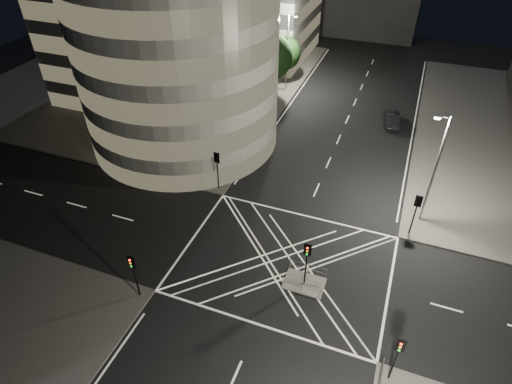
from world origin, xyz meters
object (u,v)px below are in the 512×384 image
at_px(traffic_signal_nr, 398,352).
at_px(traffic_signal_island, 307,257).
at_px(traffic_signal_fl, 217,164).
at_px(street_lamp_right_far, 434,168).
at_px(sedan, 392,118).
at_px(traffic_signal_nl, 133,269).
at_px(central_island, 304,283).
at_px(street_lamp_left_near, 232,112).
at_px(street_lamp_left_far, 288,51).
at_px(traffic_signal_fr, 416,208).

bearing_deg(traffic_signal_nr, traffic_signal_island, 142.07).
height_order(traffic_signal_fl, street_lamp_right_far, street_lamp_right_far).
xyz_separation_m(traffic_signal_fl, sedan, (13.87, 19.01, -2.19)).
distance_m(traffic_signal_fl, traffic_signal_nl, 13.60).
xyz_separation_m(street_lamp_right_far, sedan, (-4.36, 16.81, -4.82)).
bearing_deg(central_island, traffic_signal_nr, -37.93).
xyz_separation_m(traffic_signal_nl, sedan, (13.87, 32.61, -2.19)).
distance_m(street_lamp_left_near, street_lamp_right_far, 19.11).
bearing_deg(traffic_signal_nr, traffic_signal_fl, 142.31).
bearing_deg(street_lamp_left_near, street_lamp_left_far, 90.00).
relative_size(traffic_signal_nr, sedan, 0.91).
distance_m(central_island, traffic_signal_nl, 12.36).
bearing_deg(traffic_signal_fl, street_lamp_left_near, 96.97).
bearing_deg(street_lamp_right_far, traffic_signal_nr, -92.30).
relative_size(traffic_signal_nl, street_lamp_left_far, 0.40).
bearing_deg(traffic_signal_nr, street_lamp_right_far, 87.70).
xyz_separation_m(traffic_signal_fr, street_lamp_right_far, (0.64, 2.20, 2.63)).
relative_size(central_island, traffic_signal_island, 0.75).
bearing_deg(street_lamp_left_far, traffic_signal_fl, -88.43).
bearing_deg(sedan, traffic_signal_island, 74.86).
xyz_separation_m(traffic_signal_nl, street_lamp_left_near, (-0.64, 18.80, 2.63)).
relative_size(traffic_signal_nr, street_lamp_left_far, 0.40).
distance_m(traffic_signal_nr, sedan, 32.89).
distance_m(traffic_signal_island, street_lamp_left_far, 33.61).
bearing_deg(traffic_signal_fr, street_lamp_left_far, 128.17).
xyz_separation_m(traffic_signal_fl, traffic_signal_fr, (17.60, 0.00, 0.00)).
height_order(traffic_signal_fl, street_lamp_left_far, street_lamp_left_far).
relative_size(traffic_signal_fl, street_lamp_left_far, 0.40).
bearing_deg(street_lamp_left_far, traffic_signal_nl, -89.01).
distance_m(central_island, street_lamp_right_far, 13.98).
height_order(street_lamp_right_far, sedan, street_lamp_right_far).
bearing_deg(traffic_signal_island, street_lamp_left_far, 109.95).
distance_m(street_lamp_left_near, sedan, 20.60).
bearing_deg(traffic_signal_nl, street_lamp_left_far, 90.99).
bearing_deg(traffic_signal_nr, sedan, 96.52).
distance_m(traffic_signal_fl, sedan, 23.63).
height_order(central_island, traffic_signal_fr, traffic_signal_fr).
bearing_deg(traffic_signal_nl, central_island, 26.14).
relative_size(traffic_signal_fr, traffic_signal_island, 1.00).
xyz_separation_m(traffic_signal_fl, traffic_signal_island, (10.80, -8.30, 0.00)).
bearing_deg(traffic_signal_nl, street_lamp_right_far, 40.91).
height_order(traffic_signal_fl, traffic_signal_nl, same).
bearing_deg(traffic_signal_fr, street_lamp_right_far, 73.89).
height_order(central_island, sedan, sedan).
distance_m(traffic_signal_fl, street_lamp_left_far, 23.36).
distance_m(traffic_signal_fl, street_lamp_left_near, 5.86).
bearing_deg(central_island, street_lamp_left_far, 109.95).
xyz_separation_m(traffic_signal_fr, traffic_signal_island, (-6.80, -8.30, 0.00)).
bearing_deg(traffic_signal_fl, traffic_signal_nr, -37.69).
bearing_deg(sedan, street_lamp_right_far, 95.83).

